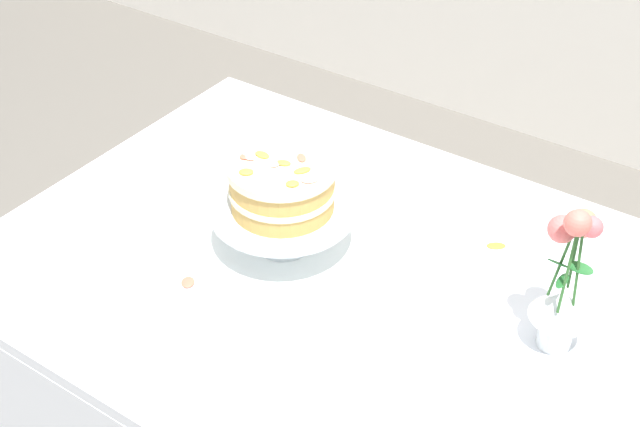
# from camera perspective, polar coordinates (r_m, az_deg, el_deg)

# --- Properties ---
(dining_table) EXTENTS (1.40, 1.00, 0.74)m
(dining_table) POSITION_cam_1_polar(r_m,az_deg,el_deg) (1.74, 1.05, -6.77)
(dining_table) COLOR white
(dining_table) RESTS_ON ground
(linen_napkin) EXTENTS (0.35, 0.35, 0.00)m
(linen_napkin) POSITION_cam_1_polar(r_m,az_deg,el_deg) (1.76, -2.33, -2.08)
(linen_napkin) COLOR white
(linen_napkin) RESTS_ON dining_table
(cake_stand) EXTENTS (0.29, 0.29, 0.10)m
(cake_stand) POSITION_cam_1_polar(r_m,az_deg,el_deg) (1.71, -2.40, 0.05)
(cake_stand) COLOR silver
(cake_stand) RESTS_ON linen_napkin
(layer_cake) EXTENTS (0.21, 0.21, 0.11)m
(layer_cake) POSITION_cam_1_polar(r_m,az_deg,el_deg) (1.67, -2.46, 1.95)
(layer_cake) COLOR tan
(layer_cake) RESTS_ON cake_stand
(flower_vase) EXTENTS (0.11, 0.12, 0.31)m
(flower_vase) POSITION_cam_1_polar(r_m,az_deg,el_deg) (1.52, 15.87, -4.73)
(flower_vase) COLOR silver
(flower_vase) RESTS_ON dining_table
(loose_petal_0) EXTENTS (0.04, 0.04, 0.00)m
(loose_petal_0) POSITION_cam_1_polar(r_m,az_deg,el_deg) (1.79, 11.57, -2.10)
(loose_petal_0) COLOR orange
(loose_petal_0) RESTS_ON dining_table
(loose_petal_1) EXTENTS (0.04, 0.04, 0.01)m
(loose_petal_1) POSITION_cam_1_polar(r_m,az_deg,el_deg) (1.69, -8.73, -4.52)
(loose_petal_1) COLOR #E56B51
(loose_petal_1) RESTS_ON dining_table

